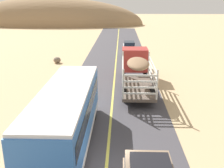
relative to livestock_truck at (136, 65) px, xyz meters
name	(u,v)px	position (x,y,z in m)	size (l,w,h in m)	color
livestock_truck	(136,65)	(0.00, 0.00, 0.00)	(2.53, 9.70, 3.02)	#B2332D
bus	(66,115)	(-4.25, -11.27, -0.04)	(2.54, 10.00, 3.21)	#3872C6
car_far	(129,47)	(-0.19, 15.36, -1.10)	(1.80, 4.40, 1.46)	silver
boulder_near_shoulder	(57,60)	(-9.23, 7.89, -1.43)	(0.89, 0.98, 0.73)	#756656
distant_hill	(50,25)	(-22.09, 55.05, -1.79)	(53.76, 19.40, 15.13)	#957553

